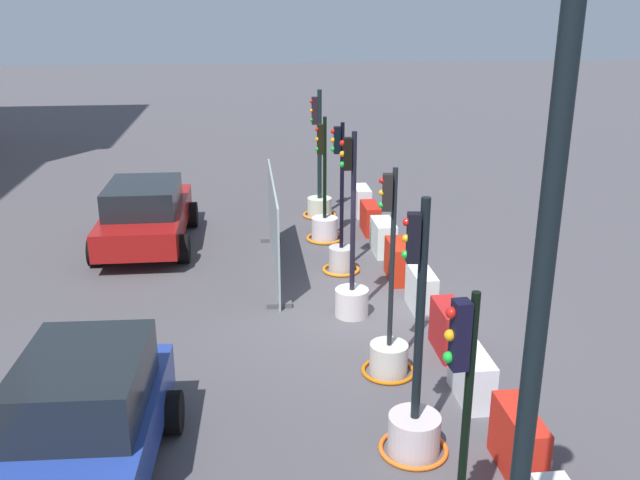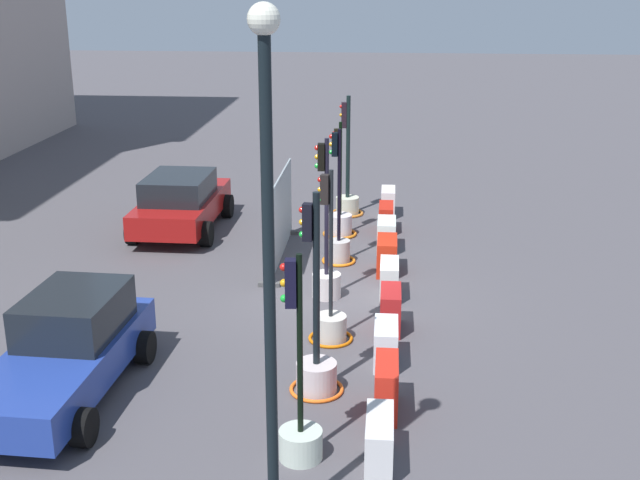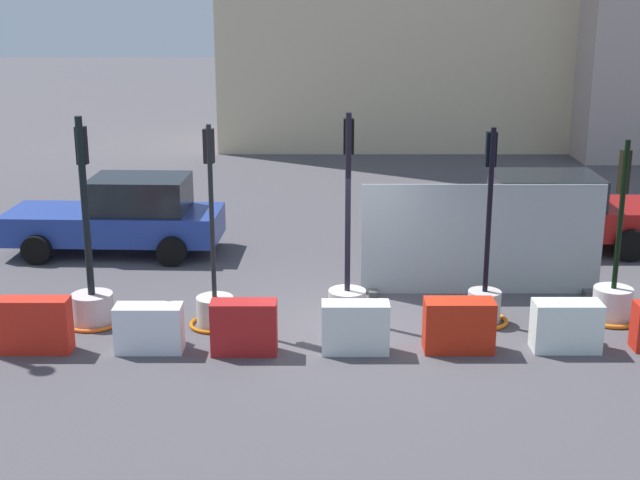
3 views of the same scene
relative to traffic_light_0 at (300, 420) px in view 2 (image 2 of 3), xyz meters
The scene contains 21 objects.
ground_plane 6.51m from the traffic_light_0, ahead, with size 120.00×120.00×0.00m, color #4C494E.
traffic_light_0 is the anchor object (origin of this frame).
traffic_light_1 2.06m from the traffic_light_0, ahead, with size 0.94×0.94×3.55m.
traffic_light_2 4.15m from the traffic_light_0, ahead, with size 0.88×0.88×3.43m.
traffic_light_3 6.39m from the traffic_light_0, ahead, with size 0.64×0.64×3.58m.
traffic_light_4 8.73m from the traffic_light_0, ahead, with size 0.85×0.85×3.36m.
traffic_light_5 10.95m from the traffic_light_0, ahead, with size 0.94×0.94×3.14m.
traffic_light_6 13.02m from the traffic_light_0, ahead, with size 0.96×0.96×3.54m.
construction_barrier_0 1.20m from the traffic_light_0, 94.48° to the right, with size 1.14×0.40×0.77m.
construction_barrier_1 1.95m from the traffic_light_0, 40.58° to the right, with size 1.10×0.38×0.88m.
construction_barrier_2 3.48m from the traffic_light_0, 20.90° to the right, with size 1.05×0.43×0.76m.
construction_barrier_3 4.93m from the traffic_light_0, 15.50° to the right, with size 1.03×0.41×0.85m.
construction_barrier_4 6.60m from the traffic_light_0, 11.19° to the right, with size 1.05×0.41×0.82m.
construction_barrier_5 8.20m from the traffic_light_0, ahead, with size 1.09×0.48×0.84m.
construction_barrier_6 9.88m from the traffic_light_0, ahead, with size 1.06×0.48×0.80m.
construction_barrier_7 11.46m from the traffic_light_0, ahead, with size 1.05×0.39×0.77m.
construction_barrier_8 13.10m from the traffic_light_0, ahead, with size 1.03×0.41×0.80m.
car_blue_estate 4.48m from the traffic_light_0, 67.99° to the left, with size 4.61×2.21×1.66m.
car_red_compact 11.90m from the traffic_light_0, 22.41° to the left, with size 4.46×2.31×1.63m.
street_lamp_post 3.75m from the traffic_light_0, behind, with size 0.36×0.36×6.58m.
site_fence_panel 9.05m from the traffic_light_0, ahead, with size 4.46×0.50×2.09m.
Camera 2 is at (-16.95, -1.07, 6.85)m, focal length 45.79 mm.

